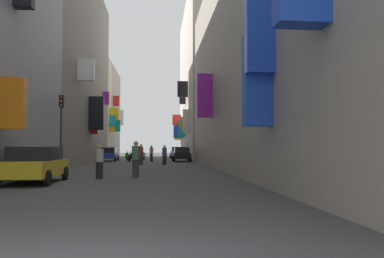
{
  "coord_description": "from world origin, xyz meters",
  "views": [
    {
      "loc": [
        1.18,
        -4.4,
        1.46
      ],
      "look_at": [
        3.31,
        19.13,
        2.59
      ],
      "focal_mm": 35.86,
      "sensor_mm": 36.0,
      "label": 1
    }
  ],
  "objects_px": {
    "parked_car_white": "(178,152)",
    "scooter_silver": "(165,156)",
    "parked_car_black": "(182,154)",
    "parked_car_yellow": "(35,164)",
    "parked_car_blue": "(109,154)",
    "scooter_white": "(143,156)",
    "pedestrian_near_left": "(151,153)",
    "traffic_light_near_corner": "(61,120)",
    "pedestrian_near_right": "(136,159)",
    "scooter_black": "(132,157)",
    "pedestrian_mid_street": "(141,154)",
    "pedestrian_far_away": "(164,155)",
    "pedestrian_crossing": "(99,162)",
    "scooter_green": "(127,156)"
  },
  "relations": [
    {
      "from": "pedestrian_mid_street",
      "to": "parked_car_black",
      "type": "bearing_deg",
      "value": 62.49
    },
    {
      "from": "scooter_green",
      "to": "pedestrian_near_left",
      "type": "xyz_separation_m",
      "value": [
        2.76,
        -3.41,
        0.37
      ]
    },
    {
      "from": "parked_car_black",
      "to": "parked_car_yellow",
      "type": "relative_size",
      "value": 1.0
    },
    {
      "from": "parked_car_yellow",
      "to": "scooter_silver",
      "type": "xyz_separation_m",
      "value": [
        5.93,
        29.74,
        -0.31
      ]
    },
    {
      "from": "parked_car_white",
      "to": "traffic_light_near_corner",
      "type": "distance_m",
      "value": 28.55
    },
    {
      "from": "scooter_green",
      "to": "scooter_black",
      "type": "distance_m",
      "value": 3.1
    },
    {
      "from": "pedestrian_near_right",
      "to": "traffic_light_near_corner",
      "type": "bearing_deg",
      "value": 133.56
    },
    {
      "from": "scooter_black",
      "to": "pedestrian_far_away",
      "type": "height_order",
      "value": "pedestrian_far_away"
    },
    {
      "from": "scooter_silver",
      "to": "pedestrian_near_left",
      "type": "height_order",
      "value": "pedestrian_near_left"
    },
    {
      "from": "parked_car_white",
      "to": "pedestrian_near_left",
      "type": "height_order",
      "value": "pedestrian_near_left"
    },
    {
      "from": "scooter_black",
      "to": "pedestrian_mid_street",
      "type": "relative_size",
      "value": 0.97
    },
    {
      "from": "parked_car_black",
      "to": "parked_car_white",
      "type": "distance_m",
      "value": 11.2
    },
    {
      "from": "parked_car_yellow",
      "to": "pedestrian_near_right",
      "type": "relative_size",
      "value": 2.39
    },
    {
      "from": "scooter_black",
      "to": "parked_car_yellow",
      "type": "bearing_deg",
      "value": -95.77
    },
    {
      "from": "parked_car_blue",
      "to": "scooter_white",
      "type": "height_order",
      "value": "parked_car_blue"
    },
    {
      "from": "scooter_white",
      "to": "pedestrian_crossing",
      "type": "relative_size",
      "value": 1.17
    },
    {
      "from": "parked_car_blue",
      "to": "parked_car_yellow",
      "type": "xyz_separation_m",
      "value": [
        0.11,
        -25.06,
        0.02
      ]
    },
    {
      "from": "scooter_green",
      "to": "pedestrian_far_away",
      "type": "xyz_separation_m",
      "value": [
        3.95,
        -11.52,
        0.35
      ]
    },
    {
      "from": "pedestrian_mid_street",
      "to": "scooter_white",
      "type": "bearing_deg",
      "value": 91.31
    },
    {
      "from": "traffic_light_near_corner",
      "to": "pedestrian_near_right",
      "type": "bearing_deg",
      "value": -46.44
    },
    {
      "from": "pedestrian_near_left",
      "to": "traffic_light_near_corner",
      "type": "xyz_separation_m",
      "value": [
        -5.17,
        -16.31,
        2.29
      ]
    },
    {
      "from": "scooter_white",
      "to": "traffic_light_near_corner",
      "type": "distance_m",
      "value": 21.45
    },
    {
      "from": "scooter_silver",
      "to": "scooter_green",
      "type": "bearing_deg",
      "value": -147.29
    },
    {
      "from": "parked_car_yellow",
      "to": "pedestrian_near_right",
      "type": "bearing_deg",
      "value": 29.91
    },
    {
      "from": "parked_car_blue",
      "to": "scooter_silver",
      "type": "bearing_deg",
      "value": 37.77
    },
    {
      "from": "scooter_black",
      "to": "pedestrian_near_left",
      "type": "xyz_separation_m",
      "value": [
        2.0,
        -0.41,
        0.37
      ]
    },
    {
      "from": "parked_car_blue",
      "to": "scooter_white",
      "type": "bearing_deg",
      "value": 41.51
    },
    {
      "from": "parked_car_black",
      "to": "parked_car_yellow",
      "type": "xyz_separation_m",
      "value": [
        -7.52,
        -23.25,
        0.01
      ]
    },
    {
      "from": "scooter_green",
      "to": "pedestrian_near_right",
      "type": "height_order",
      "value": "pedestrian_near_right"
    },
    {
      "from": "parked_car_black",
      "to": "scooter_silver",
      "type": "relative_size",
      "value": 2.35
    },
    {
      "from": "parked_car_black",
      "to": "parked_car_blue",
      "type": "distance_m",
      "value": 7.84
    },
    {
      "from": "scooter_green",
      "to": "pedestrian_crossing",
      "type": "distance_m",
      "value": 25.2
    },
    {
      "from": "scooter_white",
      "to": "pedestrian_near_right",
      "type": "distance_m",
      "value": 25.88
    },
    {
      "from": "scooter_green",
      "to": "scooter_white",
      "type": "xyz_separation_m",
      "value": [
        1.73,
        1.16,
        0.0
      ]
    },
    {
      "from": "pedestrian_near_right",
      "to": "pedestrian_mid_street",
      "type": "height_order",
      "value": "pedestrian_near_right"
    },
    {
      "from": "parked_car_white",
      "to": "scooter_silver",
      "type": "distance_m",
      "value": 5.05
    },
    {
      "from": "parked_car_black",
      "to": "pedestrian_far_away",
      "type": "xyz_separation_m",
      "value": [
        -1.91,
        -7.76,
        0.05
      ]
    },
    {
      "from": "pedestrian_mid_street",
      "to": "pedestrian_far_away",
      "type": "relative_size",
      "value": 1.06
    },
    {
      "from": "parked_car_black",
      "to": "pedestrian_near_right",
      "type": "height_order",
      "value": "pedestrian_near_right"
    },
    {
      "from": "pedestrian_crossing",
      "to": "pedestrian_far_away",
      "type": "xyz_separation_m",
      "value": [
        3.27,
        13.67,
        0.02
      ]
    },
    {
      "from": "parked_car_white",
      "to": "pedestrian_crossing",
      "type": "bearing_deg",
      "value": -99.37
    },
    {
      "from": "parked_car_yellow",
      "to": "pedestrian_near_right",
      "type": "distance_m",
      "value": 4.61
    },
    {
      "from": "parked_car_yellow",
      "to": "scooter_black",
      "type": "distance_m",
      "value": 24.12
    },
    {
      "from": "parked_car_white",
      "to": "scooter_silver",
      "type": "height_order",
      "value": "parked_car_white"
    },
    {
      "from": "parked_car_white",
      "to": "traffic_light_near_corner",
      "type": "xyz_separation_m",
      "value": [
        -8.48,
        -27.16,
        2.32
      ]
    },
    {
      "from": "scooter_white",
      "to": "pedestrian_mid_street",
      "type": "xyz_separation_m",
      "value": [
        0.28,
        -12.3,
        0.4
      ]
    },
    {
      "from": "parked_car_blue",
      "to": "pedestrian_near_left",
      "type": "bearing_deg",
      "value": -17.94
    },
    {
      "from": "traffic_light_near_corner",
      "to": "pedestrian_crossing",
      "type": "bearing_deg",
      "value": -60.45
    },
    {
      "from": "scooter_silver",
      "to": "scooter_white",
      "type": "bearing_deg",
      "value": -148.11
    },
    {
      "from": "pedestrian_near_left",
      "to": "pedestrian_mid_street",
      "type": "xyz_separation_m",
      "value": [
        -0.75,
        -7.73,
        0.04
      ]
    }
  ]
}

